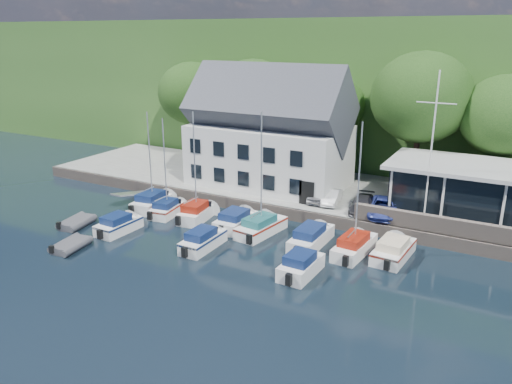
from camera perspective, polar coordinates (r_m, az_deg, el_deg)
ground at (r=31.01m, az=-0.87°, el=-10.34°), size 180.00×180.00×0.00m
quay at (r=45.68m, az=9.93°, el=-0.49°), size 60.00×13.00×1.00m
quay_face at (r=39.90m, az=6.89°, el=-3.07°), size 60.00×0.30×1.00m
hillside at (r=87.11m, az=19.99°, el=12.40°), size 160.00×75.00×16.00m
field_patch at (r=93.99m, az=26.37°, el=16.98°), size 50.00×30.00×0.30m
harbor_building at (r=46.14m, az=1.56°, el=6.20°), size 14.40×8.20×8.70m
club_pavilion at (r=41.53m, az=23.91°, el=0.05°), size 13.20×7.20×4.10m
seawall at (r=37.57m, az=24.47°, el=-4.16°), size 18.00×0.50×1.20m
gangway at (r=46.76m, az=-13.20°, el=-0.91°), size 1.20×6.00×1.40m
car_silver at (r=42.48m, az=7.23°, el=-0.12°), size 2.11×4.05×1.32m
car_white at (r=41.95m, az=8.65°, el=-0.56°), size 1.63×3.50×1.11m
car_dgrey at (r=40.60m, az=12.02°, el=-1.34°), size 2.15×4.20×1.17m
car_blue at (r=40.02m, az=14.41°, el=-1.62°), size 2.23×4.33×1.41m
flagpole at (r=37.77m, az=19.39°, el=4.51°), size 2.69×0.20×11.19m
tree_0 at (r=57.92m, az=-7.22°, el=9.37°), size 7.72×7.72×10.55m
tree_1 at (r=52.08m, az=-0.33°, el=8.90°), size 8.14×8.14×11.13m
tree_2 at (r=50.25m, az=8.03°, el=7.78°), size 7.36×7.36×10.06m
tree_3 at (r=47.18m, az=18.15°, el=7.72°), size 8.90×8.90×12.16m
tree_4 at (r=46.88m, az=26.42°, el=5.61°), size 7.64×7.64×10.44m
boat_r1_0 at (r=43.05m, az=-12.05°, el=4.03°), size 2.87×6.51×9.34m
boat_r1_1 at (r=41.33m, az=-10.36°, el=2.81°), size 2.53×5.31×8.29m
boat_r1_2 at (r=39.72m, az=-7.01°, el=3.14°), size 2.65×5.80×9.32m
boat_r1_3 at (r=39.04m, az=-2.31°, el=-3.07°), size 2.18×5.82×1.46m
boat_r1_4 at (r=36.60m, az=0.61°, el=1.75°), size 2.96×6.87×9.01m
boat_r1_5 at (r=36.04m, az=6.34°, el=-4.94°), size 2.03×7.00×1.52m
boat_r1_6 at (r=33.84m, az=11.59°, el=0.04°), size 2.37×6.79×9.02m
boat_r1_7 at (r=35.10m, az=15.46°, el=-6.21°), size 2.53×6.38×1.45m
boat_r2_0 at (r=39.59m, az=-15.45°, el=-3.44°), size 2.10×5.33×1.44m
boat_r2_2 at (r=35.55m, az=-6.07°, el=-5.29°), size 1.78×5.79×1.49m
boat_r2_3 at (r=31.78m, az=5.18°, el=-8.12°), size 2.13×5.33×1.54m
dinghy_0 at (r=41.95m, az=-19.81°, el=-3.15°), size 2.51×3.57×0.76m
dinghy_1 at (r=37.75m, az=-20.40°, el=-5.58°), size 2.34×3.39×0.73m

